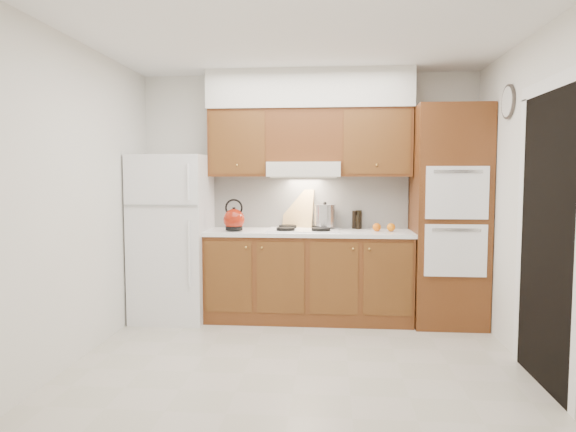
% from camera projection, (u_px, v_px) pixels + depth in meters
% --- Properties ---
extents(floor, '(3.60, 3.60, 0.00)m').
position_uv_depth(floor, '(299.00, 359.00, 4.22)').
color(floor, '#BEB6A6').
rests_on(floor, ground).
extents(ceiling, '(3.60, 3.60, 0.00)m').
position_uv_depth(ceiling, '(299.00, 36.00, 4.01)').
color(ceiling, white).
rests_on(ceiling, wall_back).
extents(wall_back, '(3.60, 0.02, 2.60)m').
position_uv_depth(wall_back, '(308.00, 195.00, 5.61)').
color(wall_back, white).
rests_on(wall_back, floor).
extents(wall_left, '(0.02, 3.00, 2.60)m').
position_uv_depth(wall_left, '(83.00, 201.00, 4.27)').
color(wall_left, white).
rests_on(wall_left, floor).
extents(wall_right, '(0.02, 3.00, 2.60)m').
position_uv_depth(wall_right, '(531.00, 203.00, 3.97)').
color(wall_right, white).
rests_on(wall_right, floor).
extents(fridge, '(0.75, 0.72, 1.72)m').
position_uv_depth(fridge, '(173.00, 237.00, 5.40)').
color(fridge, white).
rests_on(fridge, floor).
extents(base_cabinets, '(2.11, 0.60, 0.90)m').
position_uv_depth(base_cabinets, '(308.00, 277.00, 5.37)').
color(base_cabinets, brown).
rests_on(base_cabinets, floor).
extents(countertop, '(2.13, 0.62, 0.04)m').
position_uv_depth(countertop, '(308.00, 233.00, 5.33)').
color(countertop, white).
rests_on(countertop, base_cabinets).
extents(backsplash, '(2.11, 0.03, 0.56)m').
position_uv_depth(backsplash, '(310.00, 202.00, 5.60)').
color(backsplash, white).
rests_on(backsplash, countertop).
extents(oven_cabinet, '(0.70, 0.65, 2.20)m').
position_uv_depth(oven_cabinet, '(448.00, 216.00, 5.18)').
color(oven_cabinet, brown).
rests_on(oven_cabinet, floor).
extents(upper_cab_left, '(0.63, 0.33, 0.70)m').
position_uv_depth(upper_cab_left, '(240.00, 144.00, 5.46)').
color(upper_cab_left, brown).
rests_on(upper_cab_left, wall_back).
extents(upper_cab_right, '(0.73, 0.33, 0.70)m').
position_uv_depth(upper_cab_right, '(376.00, 143.00, 5.34)').
color(upper_cab_right, brown).
rests_on(upper_cab_right, wall_back).
extents(range_hood, '(0.75, 0.45, 0.15)m').
position_uv_depth(range_hood, '(304.00, 169.00, 5.36)').
color(range_hood, silver).
rests_on(range_hood, wall_back).
extents(upper_cab_over_hood, '(0.75, 0.33, 0.55)m').
position_uv_depth(upper_cab_over_hood, '(305.00, 136.00, 5.40)').
color(upper_cab_over_hood, brown).
rests_on(upper_cab_over_hood, range_hood).
extents(soffit, '(2.13, 0.36, 0.40)m').
position_uv_depth(soffit, '(309.00, 90.00, 5.34)').
color(soffit, silver).
rests_on(soffit, wall_back).
extents(cooktop, '(0.74, 0.50, 0.01)m').
position_uv_depth(cooktop, '(304.00, 230.00, 5.35)').
color(cooktop, white).
rests_on(cooktop, countertop).
extents(doorway, '(0.02, 0.90, 2.10)m').
position_uv_depth(doorway, '(547.00, 241.00, 3.64)').
color(doorway, black).
rests_on(doorway, floor).
extents(wall_clock, '(0.02, 0.30, 0.30)m').
position_uv_depth(wall_clock, '(508.00, 102.00, 4.45)').
color(wall_clock, '#3F3833').
rests_on(wall_clock, wall_right).
extents(kettle, '(0.23, 0.23, 0.22)m').
position_uv_depth(kettle, '(234.00, 219.00, 5.28)').
color(kettle, maroon).
rests_on(kettle, countertop).
extents(cutting_board, '(0.35, 0.19, 0.44)m').
position_uv_depth(cutting_board, '(298.00, 210.00, 5.58)').
color(cutting_board, tan).
rests_on(cutting_board, countertop).
extents(stock_pot, '(0.29, 0.29, 0.23)m').
position_uv_depth(stock_pot, '(325.00, 216.00, 5.44)').
color(stock_pot, silver).
rests_on(stock_pot, cooktop).
extents(condiment_a, '(0.07, 0.07, 0.19)m').
position_uv_depth(condiment_a, '(355.00, 220.00, 5.53)').
color(condiment_a, black).
rests_on(condiment_a, countertop).
extents(condiment_b, '(0.07, 0.07, 0.20)m').
position_uv_depth(condiment_b, '(359.00, 219.00, 5.53)').
color(condiment_b, black).
rests_on(condiment_b, countertop).
extents(condiment_c, '(0.07, 0.07, 0.15)m').
position_uv_depth(condiment_c, '(358.00, 222.00, 5.49)').
color(condiment_c, black).
rests_on(condiment_c, countertop).
extents(orange_near, '(0.11, 0.11, 0.08)m').
position_uv_depth(orange_near, '(391.00, 227.00, 5.24)').
color(orange_near, orange).
rests_on(orange_near, countertop).
extents(orange_far, '(0.11, 0.11, 0.08)m').
position_uv_depth(orange_far, '(377.00, 227.00, 5.26)').
color(orange_far, '#DF5A0B').
rests_on(orange_far, countertop).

